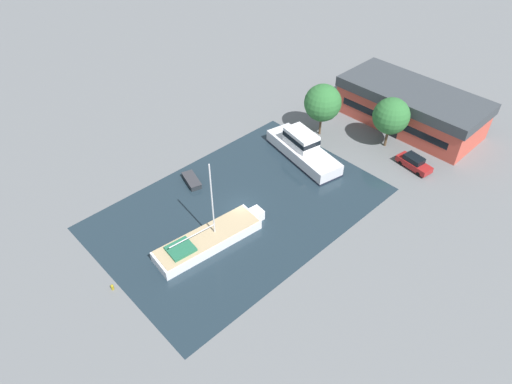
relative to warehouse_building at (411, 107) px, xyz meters
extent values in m
plane|color=slate|center=(-3.23, -30.02, -2.77)|extent=(440.00, 440.00, 0.00)
cube|color=#1E2D38|center=(-3.23, -30.02, -2.77)|extent=(21.72, 32.51, 0.01)
cube|color=#C64C3D|center=(0.00, 0.00, -0.76)|extent=(19.81, 9.30, 4.02)
cube|color=#383D42|center=(0.00, 0.00, 1.98)|extent=(20.40, 9.58, 1.47)
cube|color=black|center=(0.04, -4.59, -1.37)|extent=(2.37, 0.08, 2.81)
cube|color=black|center=(0.04, -4.58, -0.56)|extent=(16.78, 0.18, 1.00)
cylinder|color=brown|center=(1.04, -7.13, -1.34)|extent=(0.35, 0.35, 2.87)
sphere|color=#2D6B33|center=(1.04, -7.13, 1.92)|extent=(4.86, 4.86, 4.86)
cylinder|color=brown|center=(-7.06, -11.42, -1.23)|extent=(0.31, 0.31, 3.08)
sphere|color=#2D6B33|center=(-7.06, -11.42, 2.22)|extent=(5.09, 5.09, 5.09)
cube|color=maroon|center=(6.49, -8.77, -2.12)|extent=(4.85, 2.40, 0.75)
cube|color=black|center=(6.31, -8.74, -1.40)|extent=(2.61, 1.89, 0.68)
cube|color=black|center=(7.52, -8.91, -1.43)|extent=(0.23, 1.42, 0.54)
cylinder|color=black|center=(8.03, -8.18, -2.47)|extent=(0.62, 0.28, 0.60)
cylinder|color=black|center=(7.81, -9.75, -2.47)|extent=(0.62, 0.28, 0.60)
cylinder|color=black|center=(5.17, -7.79, -2.47)|extent=(0.62, 0.28, 0.60)
cylinder|color=black|center=(4.96, -9.36, -2.47)|extent=(0.62, 0.28, 0.60)
cube|color=white|center=(-1.39, -36.37, -2.16)|extent=(4.51, 12.21, 1.22)
cube|color=white|center=(-0.74, -29.83, -2.16)|extent=(1.62, 1.34, 1.22)
cube|color=tan|center=(-1.39, -36.37, -1.51)|extent=(4.33, 11.72, 0.08)
cylinder|color=silver|center=(-1.30, -35.48, 3.04)|extent=(0.16, 0.16, 9.02)
cylinder|color=silver|center=(-1.57, -38.15, -0.37)|extent=(0.65, 5.36, 0.12)
cube|color=#236647|center=(-1.72, -39.64, -1.32)|extent=(2.59, 2.84, 0.30)
cube|color=silver|center=(-4.86, -17.44, -1.92)|extent=(12.29, 5.87, 1.69)
cube|color=black|center=(-4.86, -17.44, -2.63)|extent=(12.42, 5.96, 0.18)
cube|color=white|center=(-5.44, -17.33, -0.09)|extent=(4.91, 3.47, 1.98)
cube|color=black|center=(-5.44, -17.33, 0.11)|extent=(5.01, 3.56, 0.63)
cube|color=#23282D|center=(-10.82, -31.35, -2.45)|extent=(3.49, 2.18, 0.64)
cube|color=#333338|center=(-10.82, -31.35, -2.09)|extent=(3.64, 2.29, 0.08)
cylinder|color=olive|center=(-3.16, -46.88, -2.55)|extent=(0.27, 0.27, 0.44)
sphere|color=olive|center=(-3.16, -46.88, -2.25)|extent=(0.30, 0.30, 0.30)
camera|label=1|loc=(26.31, -55.69, 33.40)|focal=32.00mm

